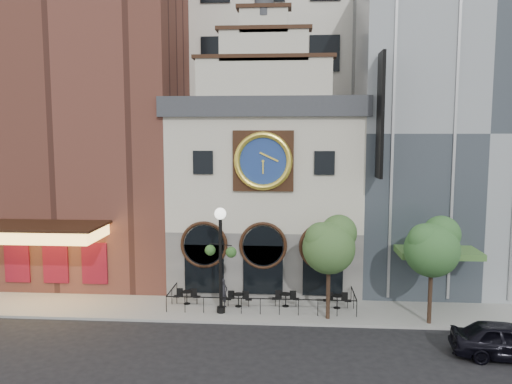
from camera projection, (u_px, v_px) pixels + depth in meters
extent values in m
plane|color=black|center=(259.00, 325.00, 26.55)|extent=(120.00, 120.00, 0.00)
cube|color=gray|center=(262.00, 308.00, 29.02)|extent=(44.00, 5.00, 0.15)
cube|color=#605E5B|center=(266.00, 251.00, 34.24)|extent=(12.00, 8.00, 4.00)
cube|color=silver|center=(267.00, 171.00, 33.62)|extent=(12.00, 8.00, 7.00)
cube|color=#2D3035|center=(267.00, 110.00, 33.16)|extent=(12.60, 8.60, 1.20)
cube|color=black|center=(263.00, 161.00, 29.47)|extent=(3.60, 0.25, 3.60)
cylinder|color=navy|center=(263.00, 161.00, 29.33)|extent=(3.10, 0.12, 3.10)
torus|color=#F8D949|center=(263.00, 161.00, 29.26)|extent=(3.46, 0.36, 3.46)
cylinder|color=#2D3035|center=(264.00, 7.00, 28.94)|extent=(1.10, 1.10, 1.10)
cube|color=brown|center=(88.00, 99.00, 35.96)|extent=(14.00, 12.00, 25.00)
cube|color=#FFBF59|center=(41.00, 233.00, 29.27)|extent=(7.00, 3.40, 0.70)
cube|color=black|center=(40.00, 225.00, 29.22)|extent=(7.40, 3.80, 0.15)
cube|color=maroon|center=(56.00, 263.00, 31.15)|extent=(5.60, 0.15, 2.60)
cube|color=gray|center=(456.00, 134.00, 34.39)|extent=(14.00, 12.00, 20.00)
cube|color=#4A7736|center=(438.00, 253.00, 28.23)|extent=(4.50, 2.40, 0.35)
cube|color=black|center=(380.00, 116.00, 27.80)|extent=(0.18, 1.60, 7.00)
cube|color=silver|center=(274.00, 22.00, 44.12)|extent=(20.00, 16.00, 40.00)
cylinder|color=black|center=(187.00, 292.00, 29.36)|extent=(0.68, 0.68, 0.03)
cylinder|color=black|center=(187.00, 298.00, 29.40)|extent=(0.06, 0.06, 0.72)
cylinder|color=black|center=(238.00, 294.00, 28.90)|extent=(0.68, 0.68, 0.03)
cylinder|color=black|center=(238.00, 300.00, 28.95)|extent=(0.06, 0.06, 0.72)
cylinder|color=black|center=(286.00, 294.00, 28.94)|extent=(0.68, 0.68, 0.03)
cylinder|color=black|center=(286.00, 300.00, 28.98)|extent=(0.06, 0.06, 0.72)
cylinder|color=black|center=(337.00, 296.00, 28.64)|extent=(0.68, 0.68, 0.03)
cylinder|color=black|center=(337.00, 302.00, 28.68)|extent=(0.06, 0.06, 0.72)
imported|color=black|center=(508.00, 341.00, 22.49)|extent=(5.12, 2.54, 1.68)
imported|color=black|center=(223.00, 293.00, 28.74)|extent=(0.68, 0.74, 1.70)
cylinder|color=black|center=(221.00, 266.00, 27.72)|extent=(0.19, 0.19, 5.41)
cylinder|color=black|center=(221.00, 310.00, 28.01)|extent=(0.48, 0.48, 0.32)
sphere|color=white|center=(220.00, 214.00, 27.39)|extent=(0.65, 0.65, 0.65)
sphere|color=#2A5120|center=(210.00, 250.00, 27.87)|extent=(0.61, 0.61, 0.61)
sphere|color=#2A5120|center=(231.00, 252.00, 27.38)|extent=(0.61, 0.61, 0.61)
cylinder|color=#382619|center=(328.00, 291.00, 26.96)|extent=(0.22, 0.22, 3.05)
sphere|color=#335823|center=(329.00, 248.00, 26.69)|extent=(2.83, 2.83, 2.83)
sphere|color=#335823|center=(339.00, 233.00, 26.88)|extent=(1.96, 1.96, 1.96)
sphere|color=#335823|center=(321.00, 238.00, 26.44)|extent=(1.74, 1.74, 1.74)
cylinder|color=#382619|center=(430.00, 295.00, 26.29)|extent=(0.22, 0.22, 3.08)
sphere|color=#285722|center=(432.00, 250.00, 26.01)|extent=(2.86, 2.86, 2.86)
sphere|color=#285722|center=(441.00, 234.00, 26.21)|extent=(1.98, 1.98, 1.98)
sphere|color=#285722|center=(425.00, 240.00, 25.76)|extent=(1.76, 1.76, 1.76)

